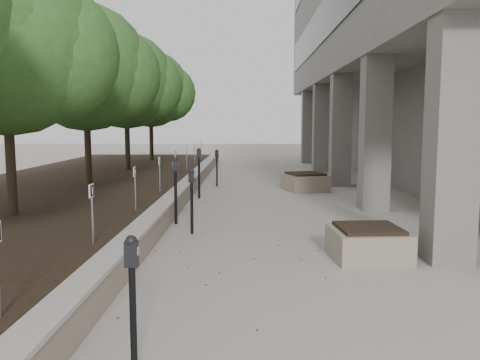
# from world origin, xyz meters

# --- Properties ---
(ground) EXTENTS (90.00, 90.00, 0.00)m
(ground) POSITION_xyz_m (0.00, 0.00, 0.00)
(ground) COLOR #A09B93
(ground) RESTS_ON ground
(retaining_wall) EXTENTS (0.39, 26.00, 0.50)m
(retaining_wall) POSITION_xyz_m (-1.82, 9.00, 0.25)
(retaining_wall) COLOR gray
(retaining_wall) RESTS_ON ground
(planting_bed) EXTENTS (7.00, 26.00, 0.40)m
(planting_bed) POSITION_xyz_m (-5.50, 9.00, 0.20)
(planting_bed) COLOR black
(planting_bed) RESTS_ON ground
(crabapple_tree_2) EXTENTS (4.60, 4.00, 5.44)m
(crabapple_tree_2) POSITION_xyz_m (-4.80, 3.00, 3.12)
(crabapple_tree_2) COLOR #2C5E24
(crabapple_tree_2) RESTS_ON planting_bed
(crabapple_tree_3) EXTENTS (4.60, 4.00, 5.44)m
(crabapple_tree_3) POSITION_xyz_m (-4.80, 8.00, 3.12)
(crabapple_tree_3) COLOR #2C5E24
(crabapple_tree_3) RESTS_ON planting_bed
(crabapple_tree_4) EXTENTS (4.60, 4.00, 5.44)m
(crabapple_tree_4) POSITION_xyz_m (-4.80, 13.00, 3.12)
(crabapple_tree_4) COLOR #2C5E24
(crabapple_tree_4) RESTS_ON planting_bed
(crabapple_tree_5) EXTENTS (4.60, 4.00, 5.44)m
(crabapple_tree_5) POSITION_xyz_m (-4.80, 18.00, 3.12)
(crabapple_tree_5) COLOR #2C5E24
(crabapple_tree_5) RESTS_ON planting_bed
(parking_sign_2) EXTENTS (0.04, 0.22, 0.96)m
(parking_sign_2) POSITION_xyz_m (-2.35, 0.50, 0.88)
(parking_sign_2) COLOR black
(parking_sign_2) RESTS_ON planting_bed
(parking_sign_3) EXTENTS (0.04, 0.22, 0.96)m
(parking_sign_3) POSITION_xyz_m (-2.35, 3.50, 0.88)
(parking_sign_3) COLOR black
(parking_sign_3) RESTS_ON planting_bed
(parking_sign_4) EXTENTS (0.04, 0.22, 0.96)m
(parking_sign_4) POSITION_xyz_m (-2.35, 6.50, 0.88)
(parking_sign_4) COLOR black
(parking_sign_4) RESTS_ON planting_bed
(parking_sign_5) EXTENTS (0.04, 0.22, 0.96)m
(parking_sign_5) POSITION_xyz_m (-2.35, 9.50, 0.88)
(parking_sign_5) COLOR black
(parking_sign_5) RESTS_ON planting_bed
(parking_sign_6) EXTENTS (0.04, 0.22, 0.96)m
(parking_sign_6) POSITION_xyz_m (-2.35, 12.50, 0.88)
(parking_sign_6) COLOR black
(parking_sign_6) RESTS_ON planting_bed
(parking_sign_7) EXTENTS (0.04, 0.22, 0.96)m
(parking_sign_7) POSITION_xyz_m (-2.35, 15.50, 0.88)
(parking_sign_7) COLOR black
(parking_sign_7) RESTS_ON planting_bed
(parking_sign_8) EXTENTS (0.04, 0.22, 0.96)m
(parking_sign_8) POSITION_xyz_m (-2.35, 18.50, 0.88)
(parking_sign_8) COLOR black
(parking_sign_8) RESTS_ON planting_bed
(parking_meter_1) EXTENTS (0.13, 0.10, 1.35)m
(parking_meter_1) POSITION_xyz_m (-0.91, -2.99, 0.67)
(parking_meter_1) COLOR black
(parking_meter_1) RESTS_ON ground
(parking_meter_2) EXTENTS (0.15, 0.11, 1.37)m
(parking_meter_2) POSITION_xyz_m (-1.07, 3.00, 0.68)
(parking_meter_2) COLOR black
(parking_meter_2) RESTS_ON ground
(parking_meter_3) EXTENTS (0.17, 0.14, 1.53)m
(parking_meter_3) POSITION_xyz_m (-1.55, 4.01, 0.77)
(parking_meter_3) COLOR black
(parking_meter_3) RESTS_ON ground
(parking_meter_4) EXTENTS (0.15, 0.11, 1.53)m
(parking_meter_4) POSITION_xyz_m (-1.40, 7.85, 0.77)
(parking_meter_4) COLOR black
(parking_meter_4) RESTS_ON ground
(parking_meter_5) EXTENTS (0.15, 0.13, 1.34)m
(parking_meter_5) POSITION_xyz_m (-1.04, 10.67, 0.67)
(parking_meter_5) COLOR black
(parking_meter_5) RESTS_ON ground
(planter_front) EXTENTS (1.30, 1.30, 0.56)m
(planter_front) POSITION_xyz_m (2.14, 1.15, 0.28)
(planter_front) COLOR gray
(planter_front) RESTS_ON ground
(planter_back) EXTENTS (1.63, 1.63, 0.61)m
(planter_back) POSITION_xyz_m (2.01, 9.62, 0.30)
(planter_back) COLOR gray
(planter_back) RESTS_ON ground
(berry_scatter) EXTENTS (3.30, 14.10, 0.02)m
(berry_scatter) POSITION_xyz_m (-0.10, 5.00, 0.01)
(berry_scatter) COLOR maroon
(berry_scatter) RESTS_ON ground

